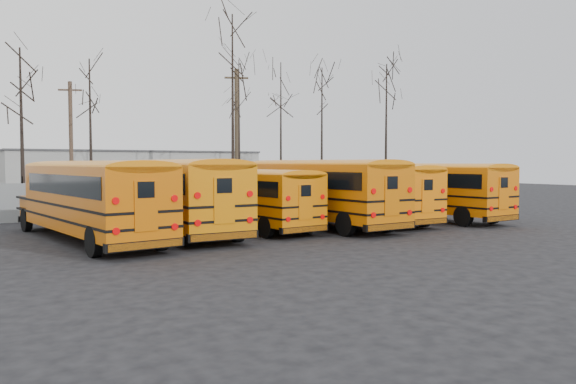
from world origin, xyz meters
TOP-DOWN VIEW (x-y plane):
  - ground at (0.00, 0.00)m, footprint 120.00×120.00m
  - fence at (0.00, 12.00)m, footprint 40.00×0.04m
  - distant_building at (2.00, 32.00)m, footprint 22.00×8.00m
  - bus_a at (-8.50, 2.78)m, footprint 3.75×11.52m
  - bus_b at (-4.87, 3.45)m, footprint 2.99×11.64m
  - bus_c at (-1.48, 3.36)m, footprint 2.95×10.12m
  - bus_d at (1.88, 2.54)m, footprint 2.85×11.60m
  - bus_e at (4.98, 2.96)m, footprint 2.71×10.70m
  - bus_f at (8.71, 2.20)m, footprint 2.96×11.01m
  - utility_pole_left at (-5.90, 19.47)m, footprint 1.41×0.67m
  - utility_pole_right at (6.14, 19.21)m, footprint 1.71×0.87m
  - tree_2 at (-9.54, 13.68)m, footprint 0.26×0.26m
  - tree_3 at (-5.30, 16.63)m, footprint 0.26×0.26m
  - tree_4 at (3.14, 13.90)m, footprint 0.26×0.26m
  - tree_5 at (5.57, 17.67)m, footprint 0.26×0.26m
  - tree_6 at (8.80, 17.08)m, footprint 0.26×0.26m
  - tree_7 at (13.26, 17.95)m, footprint 0.26×0.26m
  - tree_8 at (17.27, 14.70)m, footprint 0.26×0.26m

SIDE VIEW (x-z plane):
  - ground at x=0.00m, z-range 0.00..0.00m
  - fence at x=0.00m, z-range 0.00..2.00m
  - bus_c at x=-1.48m, z-range 0.24..3.04m
  - bus_e at x=4.98m, z-range 0.26..3.23m
  - bus_f at x=8.71m, z-range 0.26..3.32m
  - bus_a at x=-8.50m, z-range 0.27..3.44m
  - bus_d at x=1.88m, z-range 0.28..3.51m
  - bus_b at x=-4.87m, z-range 0.28..3.51m
  - distant_building at x=2.00m, z-range 0.00..4.00m
  - utility_pole_left at x=-5.90m, z-range 0.11..8.46m
  - tree_2 at x=-9.54m, z-range 0.00..9.15m
  - tree_3 at x=-5.30m, z-range 0.00..9.43m
  - utility_pole_right at x=6.14m, z-range 0.14..10.32m
  - tree_5 at x=5.57m, z-range 0.00..10.59m
  - tree_6 at x=8.80m, z-range 0.00..10.61m
  - tree_7 at x=13.26m, z-range 0.00..10.74m
  - tree_8 at x=17.27m, z-range 0.00..10.92m
  - tree_4 at x=3.14m, z-range 0.00..12.71m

